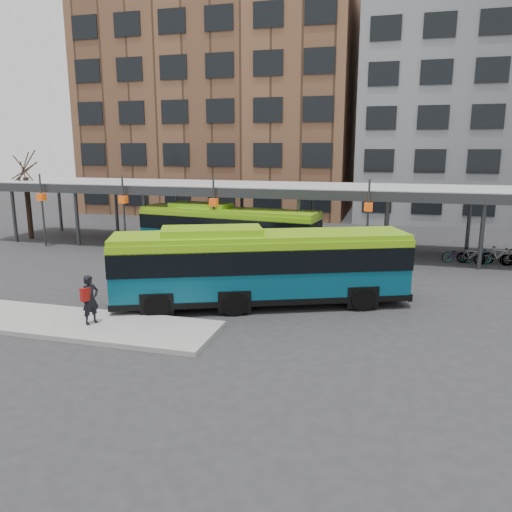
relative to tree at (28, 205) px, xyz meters
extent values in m
plane|color=#28282B|center=(18.00, -12.00, -2.43)|extent=(120.00, 120.00, 0.00)
cube|color=gray|center=(12.50, -15.00, -2.34)|extent=(14.00, 3.00, 0.18)
cube|color=#999B9E|center=(18.00, 1.00, 1.57)|extent=(40.00, 6.00, 0.35)
cube|color=#383A3D|center=(18.00, -2.00, 1.42)|extent=(40.00, 0.15, 0.55)
cylinder|color=#383A3D|center=(0.00, -1.50, -0.53)|extent=(0.24, 0.24, 3.80)
cylinder|color=#383A3D|center=(0.00, 3.50, -0.53)|extent=(0.24, 0.24, 3.80)
cylinder|color=#383A3D|center=(5.00, -1.50, -0.53)|extent=(0.24, 0.24, 3.80)
cylinder|color=#383A3D|center=(5.00, 3.50, -0.53)|extent=(0.24, 0.24, 3.80)
cylinder|color=#383A3D|center=(10.00, -1.50, -0.53)|extent=(0.24, 0.24, 3.80)
cylinder|color=#383A3D|center=(10.00, 3.50, -0.53)|extent=(0.24, 0.24, 3.80)
cylinder|color=#383A3D|center=(15.00, -1.50, -0.53)|extent=(0.24, 0.24, 3.80)
cylinder|color=#383A3D|center=(15.00, 3.50, -0.53)|extent=(0.24, 0.24, 3.80)
cylinder|color=#383A3D|center=(20.00, -1.50, -0.53)|extent=(0.24, 0.24, 3.80)
cylinder|color=#383A3D|center=(20.00, 3.50, -0.53)|extent=(0.24, 0.24, 3.80)
cylinder|color=#383A3D|center=(25.00, -1.50, -0.53)|extent=(0.24, 0.24, 3.80)
cylinder|color=#383A3D|center=(25.00, 3.50, -0.53)|extent=(0.24, 0.24, 3.80)
cylinder|color=#383A3D|center=(30.00, -1.50, -0.53)|extent=(0.24, 0.24, 3.80)
cylinder|color=#383A3D|center=(30.00, 3.50, -0.53)|extent=(0.24, 0.24, 3.80)
cylinder|color=#383A3D|center=(3.00, -2.30, -0.03)|extent=(0.12, 0.12, 4.80)
cube|color=#DE4D0D|center=(3.00, -2.30, 0.87)|extent=(0.45, 0.45, 0.45)
cylinder|color=#383A3D|center=(9.00, -2.30, -0.03)|extent=(0.12, 0.12, 4.80)
cube|color=#DE4D0D|center=(9.00, -2.30, 0.87)|extent=(0.45, 0.45, 0.45)
cylinder|color=#383A3D|center=(15.00, -2.30, -0.03)|extent=(0.12, 0.12, 4.80)
cube|color=#DE4D0D|center=(15.00, -2.30, 0.87)|extent=(0.45, 0.45, 0.45)
cylinder|color=#383A3D|center=(24.00, -2.30, -0.03)|extent=(0.12, 0.12, 4.80)
cube|color=#DE4D0D|center=(24.00, -2.30, 0.87)|extent=(0.45, 0.45, 0.45)
cylinder|color=black|center=(0.00, 0.00, -0.23)|extent=(0.36, 0.36, 4.40)
cylinder|color=black|center=(0.10, 0.00, 2.37)|extent=(0.08, 1.63, 1.59)
cylinder|color=black|center=(0.00, 0.10, 2.37)|extent=(1.63, 0.13, 1.59)
cylinder|color=black|center=(-0.10, -0.01, 2.37)|extent=(0.15, 1.63, 1.59)
cylinder|color=black|center=(0.00, -0.10, 2.37)|extent=(1.63, 0.10, 1.59)
cube|color=brown|center=(8.00, 20.00, 8.57)|extent=(26.00, 14.00, 22.00)
cube|color=slate|center=(34.00, 20.00, 7.57)|extent=(24.00, 14.00, 20.00)
cube|color=#08475D|center=(20.13, -10.72, -0.82)|extent=(12.13, 6.86, 2.51)
cube|color=black|center=(20.13, -10.72, -0.32)|extent=(12.20, 6.94, 0.96)
cube|color=#76B712|center=(20.13, -10.72, 0.53)|extent=(12.09, 6.77, 0.20)
cube|color=#76B712|center=(18.26, -11.48, 0.73)|extent=(4.41, 3.19, 0.35)
cube|color=black|center=(20.13, -10.72, -1.96)|extent=(12.21, 6.94, 0.24)
cylinder|color=black|center=(24.32, -10.35, -1.93)|extent=(1.05, 0.66, 1.01)
cylinder|color=black|center=(23.40, -8.07, -1.93)|extent=(1.05, 0.66, 1.01)
cylinder|color=black|center=(19.47, -12.31, -1.93)|extent=(1.05, 0.66, 1.01)
cylinder|color=black|center=(18.55, -10.04, -1.93)|extent=(1.05, 0.66, 1.01)
cylinder|color=black|center=(16.67, -13.45, -1.93)|extent=(1.05, 0.66, 1.01)
cylinder|color=black|center=(15.75, -11.17, -1.93)|extent=(1.05, 0.66, 1.01)
cube|color=#08475D|center=(15.61, -1.52, -0.94)|extent=(11.44, 3.84, 2.34)
cube|color=black|center=(15.61, -1.52, -0.47)|extent=(11.50, 3.90, 0.89)
cube|color=#76B712|center=(15.61, -1.52, 0.33)|extent=(11.43, 3.75, 0.19)
cube|color=#76B712|center=(13.76, -1.26, 0.51)|extent=(3.94, 2.18, 0.33)
cube|color=black|center=(15.61, -1.52, -1.99)|extent=(11.51, 3.90, 0.22)
cylinder|color=black|center=(19.16, -3.16, -1.97)|extent=(0.97, 0.40, 0.94)
cylinder|color=black|center=(19.47, -0.89, -1.97)|extent=(0.97, 0.40, 0.94)
cylinder|color=black|center=(14.34, -2.50, -1.97)|extent=(0.97, 0.40, 0.94)
cylinder|color=black|center=(14.65, -0.23, -1.97)|extent=(0.97, 0.40, 0.94)
cylinder|color=black|center=(11.56, -2.12, -1.97)|extent=(0.97, 0.40, 0.94)
cylinder|color=black|center=(11.87, 0.15, -1.97)|extent=(0.97, 0.40, 0.94)
imported|color=black|center=(14.83, -15.03, -1.34)|extent=(0.67, 0.78, 1.83)
cube|color=maroon|center=(14.76, -15.19, -1.10)|extent=(0.31, 0.39, 0.49)
imported|color=slate|center=(29.06, -0.17, -1.98)|extent=(1.81, 0.85, 0.92)
imported|color=slate|center=(29.73, -0.32, -1.97)|extent=(1.60, 0.91, 0.93)
imported|color=slate|center=(30.02, -0.10, -1.99)|extent=(1.70, 0.60, 0.89)
imported|color=slate|center=(31.20, -0.12, -1.92)|extent=(1.77, 0.72, 1.04)
camera|label=1|loc=(25.23, -30.20, 4.12)|focal=35.00mm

